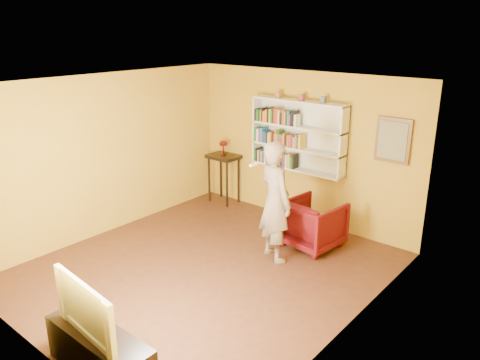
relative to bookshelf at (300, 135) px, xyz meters
name	(u,v)px	position (x,y,z in m)	size (l,w,h in m)	color
room_shell	(204,205)	(0.00, -2.41, -0.58)	(5.30, 5.80, 2.88)	#402214
bookshelf	(300,135)	(0.00, 0.00, 0.00)	(1.80, 0.29, 1.23)	white
books_row_lower	(275,158)	(-0.43, -0.11, -0.47)	(0.87, 0.19, 0.27)	#166422
books_row_middle	(278,138)	(-0.38, -0.11, -0.09)	(0.99, 0.19, 0.27)	#166422
books_row_upper	(278,117)	(-0.40, -0.11, 0.30)	(0.89, 0.18, 0.27)	black
ornament_left	(279,95)	(-0.43, -0.06, 0.68)	(0.08, 0.08, 0.11)	#AC6E31
ornament_centre	(302,97)	(0.05, -0.06, 0.67)	(0.08, 0.08, 0.11)	#973249
ornament_right	(323,100)	(0.47, -0.06, 0.67)	(0.08, 0.08, 0.10)	#4A5E7B
framed_painting	(393,140)	(1.65, 0.05, 0.16)	(0.55, 0.05, 0.70)	brown
console_table	(224,163)	(-1.65, -0.16, -0.78)	(0.60, 0.46, 0.98)	black
ruby_lustre	(223,145)	(-1.65, -0.16, -0.41)	(0.18, 0.18, 0.29)	maroon
armchair	(313,224)	(0.80, -0.74, -1.20)	(0.83, 0.86, 0.78)	#40040D
person	(275,202)	(0.56, -1.47, -0.67)	(0.68, 0.44, 1.85)	#796658
game_remote	(254,164)	(0.36, -1.75, -0.06)	(0.04, 0.15, 0.04)	white
tv_cabinet	(100,353)	(0.68, -4.66, -1.35)	(1.35, 0.41, 0.48)	black
television	(95,306)	(0.68, -4.66, -0.80)	(1.07, 0.14, 0.62)	black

